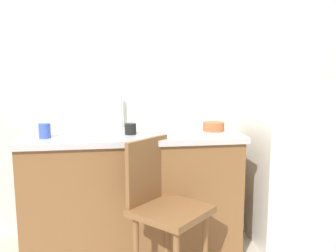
# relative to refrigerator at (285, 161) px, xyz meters

# --- Properties ---
(back_wall) EXTENTS (4.80, 0.10, 2.62)m
(back_wall) POSITION_rel_refrigerator_xyz_m (-1.02, 0.36, 0.69)
(back_wall) COLOR silver
(back_wall) RESTS_ON ground_plane
(cabinet_base) EXTENTS (1.47, 0.60, 0.82)m
(cabinet_base) POSITION_rel_refrigerator_xyz_m (-1.17, 0.01, -0.20)
(cabinet_base) COLOR brown
(cabinet_base) RESTS_ON ground_plane
(countertop) EXTENTS (1.51, 0.64, 0.04)m
(countertop) POSITION_rel_refrigerator_xyz_m (-1.17, 0.01, 0.23)
(countertop) COLOR #B7B7BC
(countertop) RESTS_ON cabinet_base
(faucet) EXTENTS (0.02, 0.02, 0.24)m
(faucet) POSITION_rel_refrigerator_xyz_m (-1.24, 0.26, 0.37)
(faucet) COLOR #B7B7BC
(faucet) RESTS_ON countertop
(refrigerator) EXTENTS (0.53, 0.61, 1.23)m
(refrigerator) POSITION_rel_refrigerator_xyz_m (0.00, 0.00, 0.00)
(refrigerator) COLOR silver
(refrigerator) RESTS_ON ground_plane
(chair) EXTENTS (0.57, 0.57, 0.89)m
(chair) POSITION_rel_refrigerator_xyz_m (-1.01, -0.45, -0.11)
(chair) COLOR brown
(chair) RESTS_ON ground_plane
(terracotta_bowl) EXTENTS (0.16, 0.16, 0.06)m
(terracotta_bowl) POSITION_rel_refrigerator_xyz_m (-0.57, -0.00, 0.28)
(terracotta_bowl) COLOR #B25B33
(terracotta_bowl) RESTS_ON countertop
(cup_blue) EXTENTS (0.08, 0.08, 0.10)m
(cup_blue) POSITION_rel_refrigerator_xyz_m (-1.74, -0.10, 0.30)
(cup_blue) COLOR blue
(cup_blue) RESTS_ON countertop
(cup_black) EXTENTS (0.08, 0.08, 0.08)m
(cup_black) POSITION_rel_refrigerator_xyz_m (-1.18, -0.05, 0.29)
(cup_black) COLOR black
(cup_black) RESTS_ON countertop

